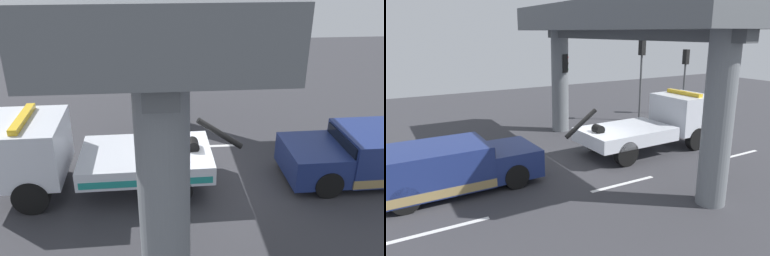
# 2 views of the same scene
# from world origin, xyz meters

# --- Properties ---
(ground_plane) EXTENTS (60.00, 40.00, 0.10)m
(ground_plane) POSITION_xyz_m (0.00, 0.00, -0.05)
(ground_plane) COLOR #38383D
(lane_stripe_west) EXTENTS (2.60, 0.16, 0.01)m
(lane_stripe_west) POSITION_xyz_m (-6.00, -2.46, 0.00)
(lane_stripe_west) COLOR silver
(lane_stripe_west) RESTS_ON ground
(lane_stripe_mid) EXTENTS (2.60, 0.16, 0.01)m
(lane_stripe_mid) POSITION_xyz_m (0.00, -2.46, 0.00)
(lane_stripe_mid) COLOR silver
(lane_stripe_mid) RESTS_ON ground
(lane_stripe_east) EXTENTS (2.60, 0.16, 0.01)m
(lane_stripe_east) POSITION_xyz_m (6.00, -2.46, 0.00)
(lane_stripe_east) COLOR silver
(lane_stripe_east) RESTS_ON ground
(tow_truck_white) EXTENTS (7.27, 2.50, 2.46)m
(tow_truck_white) POSITION_xyz_m (3.85, 0.01, 1.20)
(tow_truck_white) COLOR silver
(tow_truck_white) RESTS_ON ground
(towed_van_green) EXTENTS (5.23, 2.29, 1.58)m
(towed_van_green) POSITION_xyz_m (-5.16, -0.00, 0.78)
(towed_van_green) COLOR navy
(towed_van_green) RESTS_ON ground
(overpass_structure) EXTENTS (3.60, 11.89, 6.19)m
(overpass_structure) POSITION_xyz_m (1.43, 0.00, 5.19)
(overpass_structure) COLOR slate
(overpass_structure) RESTS_ON ground
(traffic_light_near) EXTENTS (0.39, 0.32, 3.99)m
(traffic_light_near) POSITION_xyz_m (1.52, 4.61, 2.92)
(traffic_light_near) COLOR #515456
(traffic_light_near) RESTS_ON ground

